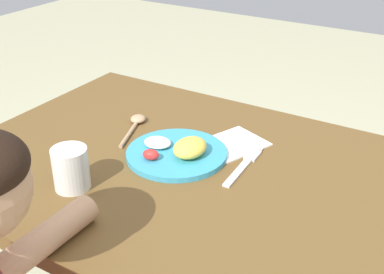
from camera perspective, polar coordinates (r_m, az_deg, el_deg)
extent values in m
cube|color=brown|center=(1.18, 1.54, -4.76)|extent=(1.22, 0.80, 0.04)
cube|color=brown|center=(1.85, -7.93, -5.29)|extent=(0.06, 0.06, 0.69)
cylinder|color=#3798BB|center=(1.23, -1.75, -1.89)|extent=(0.25, 0.25, 0.01)
ellipsoid|color=yellow|center=(1.20, -0.24, -1.20)|extent=(0.07, 0.10, 0.04)
ellipsoid|color=red|center=(1.19, -4.67, -1.99)|extent=(0.05, 0.04, 0.03)
ellipsoid|color=silver|center=(1.25, -3.90, -0.62)|extent=(0.07, 0.06, 0.02)
cube|color=silver|center=(1.17, 5.18, -4.00)|extent=(0.02, 0.13, 0.01)
cube|color=silver|center=(1.24, 6.84, -2.05)|extent=(0.03, 0.05, 0.01)
cylinder|color=silver|center=(1.28, 8.06, -1.22)|extent=(0.01, 0.04, 0.00)
cylinder|color=silver|center=(1.28, 7.63, -1.12)|extent=(0.01, 0.04, 0.00)
cylinder|color=silver|center=(1.28, 7.21, -1.02)|extent=(0.01, 0.04, 0.00)
cylinder|color=tan|center=(1.33, -7.19, 0.24)|extent=(0.06, 0.13, 0.01)
ellipsoid|color=tan|center=(1.41, -6.10, 2.05)|extent=(0.06, 0.06, 0.02)
cylinder|color=silver|center=(1.12, -13.51, -3.48)|extent=(0.08, 0.08, 0.10)
cylinder|color=tan|center=(0.97, -16.13, -10.93)|extent=(0.06, 0.23, 0.06)
cube|color=white|center=(1.29, 4.61, -0.78)|extent=(0.18, 0.19, 0.00)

